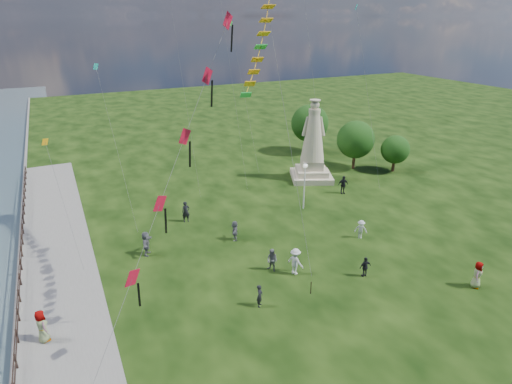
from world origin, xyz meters
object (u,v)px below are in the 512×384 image
person_5 (146,243)px  person_8 (361,229)px  person_11 (235,230)px  person_0 (260,296)px  person_9 (343,185)px  statue (313,150)px  person_2 (295,261)px  lamppost (305,176)px  person_4 (477,275)px  person_1 (272,260)px  person_3 (365,267)px  person_6 (186,212)px  person_10 (42,328)px

person_5 → person_8: 16.74m
person_11 → person_0: bearing=7.8°
person_8 → person_9: 9.38m
statue → person_2: size_ratio=4.48×
lamppost → person_4: 16.16m
person_0 → person_4: 14.36m
person_1 → person_2: 1.63m
person_9 → person_0: bearing=-130.8°
person_11 → person_2: bearing=37.1°
person_3 → person_6: person_6 is taller
person_8 → person_1: bearing=-135.6°
person_3 → person_9: (7.58, 12.82, 0.19)m
person_6 → person_11: (2.53, -4.82, -0.11)m
person_9 → person_1: bearing=-133.9°
person_5 → person_9: 20.67m
person_1 → person_4: (11.16, -7.55, 0.10)m
statue → person_11: (-12.97, -9.10, -2.45)m
person_6 → lamppost: bearing=-8.4°
lamppost → person_10: size_ratio=2.27×
statue → person_0: (-14.92, -17.54, -2.52)m
person_11 → person_1: bearing=27.0°
person_4 → person_10: person_10 is taller
person_2 → person_3: person_2 is taller
person_3 → person_8: (3.22, 4.53, 0.04)m
person_1 → person_6: bearing=169.3°
statue → person_1: 19.12m
person_9 → person_10: (-27.49, -10.35, 0.03)m
statue → person_3: statue is taller
person_2 → person_11: bearing=-7.4°
person_0 → person_4: bearing=-68.9°
person_6 → person_10: person_10 is taller
person_6 → person_4: bearing=-48.5°
person_8 → person_10: person_10 is taller
person_4 → person_5: (-18.57, 13.54, 0.01)m
person_2 → person_8: (7.34, 2.16, -0.19)m
person_5 → person_6: person_5 is taller
person_4 → person_9: person_4 is taller
person_5 → person_6: (4.30, 4.09, -0.02)m
person_1 → person_6: 10.55m
lamppost → person_1: size_ratio=2.62×
lamppost → person_2: (-6.24, -9.05, -2.19)m
person_3 → person_4: person_4 is taller
person_9 → statue: bearing=106.8°
person_4 → person_10: size_ratio=0.97×
person_3 → person_4: 7.12m
person_1 → person_8: (8.61, 1.15, -0.06)m
person_3 → person_6: (-8.50, 13.46, 0.18)m
person_11 → lamppost: bearing=129.7°
person_10 → person_6: bearing=-66.1°
lamppost → person_1: 11.24m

